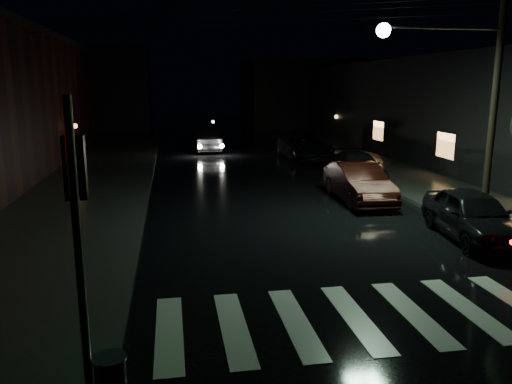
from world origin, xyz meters
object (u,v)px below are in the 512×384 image
parked_car_b (358,183)px  parked_car_c (358,167)px  parked_car_d (306,147)px  oncoming_car (206,140)px  parked_car_a (473,215)px

parked_car_b → parked_car_c: size_ratio=0.98×
parked_car_d → oncoming_car: size_ratio=1.17×
parked_car_a → oncoming_car: (-6.28, 21.33, 0.04)m
parked_car_c → parked_car_b: bearing=-105.6°
parked_car_d → parked_car_b: bearing=-95.3°
parked_car_a → oncoming_car: 22.24m
parked_car_a → parked_car_c: bearing=97.0°
parked_car_b → oncoming_car: oncoming_car is taller
parked_car_a → oncoming_car: size_ratio=0.92×
parked_car_c → oncoming_car: bearing=122.4°
parked_car_b → oncoming_car: (-4.74, 16.19, 0.02)m
parked_car_a → parked_car_b: (-1.54, 5.14, 0.02)m
parked_car_a → parked_car_b: parked_car_b is taller
parked_car_d → oncoming_car: 7.50m
oncoming_car → parked_car_a: bearing=104.0°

